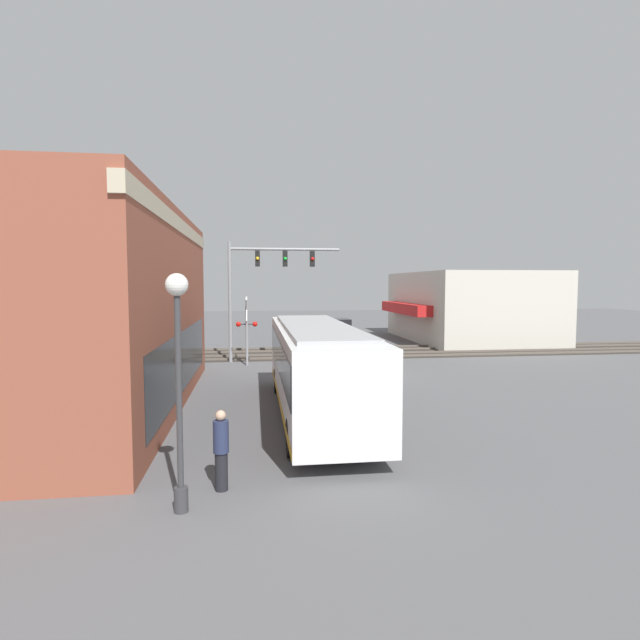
{
  "coord_description": "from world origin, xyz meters",
  "views": [
    {
      "loc": [
        -24.35,
        4.9,
        4.51
      ],
      "look_at": [
        4.69,
        1.04,
        2.39
      ],
      "focal_mm": 28.0,
      "sensor_mm": 36.0,
      "label": 1
    }
  ],
  "objects_px": {
    "city_bus": "(316,365)",
    "crossing_signal": "(247,324)",
    "pedestrian_by_lamp": "(221,449)",
    "parked_car_red": "(340,327)",
    "streetlamp": "(179,371)",
    "parked_car_black": "(320,338)",
    "pedestrian_near_bus": "(351,371)"
  },
  "relations": [
    {
      "from": "crossing_signal",
      "to": "parked_car_black",
      "type": "relative_size",
      "value": 0.84
    },
    {
      "from": "city_bus",
      "to": "pedestrian_near_bus",
      "type": "height_order",
      "value": "city_bus"
    },
    {
      "from": "city_bus",
      "to": "crossing_signal",
      "type": "bearing_deg",
      "value": 12.94
    },
    {
      "from": "city_bus",
      "to": "pedestrian_near_bus",
      "type": "xyz_separation_m",
      "value": [
        3.27,
        -1.88,
        -0.84
      ]
    },
    {
      "from": "crossing_signal",
      "to": "parked_car_red",
      "type": "distance_m",
      "value": 17.52
    },
    {
      "from": "streetlamp",
      "to": "parked_car_red",
      "type": "height_order",
      "value": "streetlamp"
    },
    {
      "from": "parked_car_black",
      "to": "pedestrian_by_lamp",
      "type": "xyz_separation_m",
      "value": [
        -24.26,
        5.44,
        0.26
      ]
    },
    {
      "from": "crossing_signal",
      "to": "parked_car_red",
      "type": "bearing_deg",
      "value": -26.93
    },
    {
      "from": "pedestrian_by_lamp",
      "to": "parked_car_black",
      "type": "bearing_deg",
      "value": -12.63
    },
    {
      "from": "parked_car_black",
      "to": "pedestrian_near_bus",
      "type": "relative_size",
      "value": 2.6
    },
    {
      "from": "parked_car_black",
      "to": "parked_car_red",
      "type": "relative_size",
      "value": 0.99
    },
    {
      "from": "crossing_signal",
      "to": "streetlamp",
      "type": "distance_m",
      "value": 17.88
    },
    {
      "from": "crossing_signal",
      "to": "parked_car_red",
      "type": "height_order",
      "value": "crossing_signal"
    },
    {
      "from": "streetlamp",
      "to": "pedestrian_by_lamp",
      "type": "bearing_deg",
      "value": -37.35
    },
    {
      "from": "parked_car_red",
      "to": "pedestrian_by_lamp",
      "type": "relative_size",
      "value": 2.57
    },
    {
      "from": "pedestrian_by_lamp",
      "to": "parked_car_red",
      "type": "bearing_deg",
      "value": -14.25
    },
    {
      "from": "city_bus",
      "to": "parked_car_red",
      "type": "height_order",
      "value": "city_bus"
    },
    {
      "from": "city_bus",
      "to": "parked_car_red",
      "type": "distance_m",
      "value": 27.0
    },
    {
      "from": "city_bus",
      "to": "pedestrian_near_bus",
      "type": "relative_size",
      "value": 6.74
    },
    {
      "from": "crossing_signal",
      "to": "streetlamp",
      "type": "xyz_separation_m",
      "value": [
        -17.84,
        1.06,
        0.53
      ]
    },
    {
      "from": "city_bus",
      "to": "crossing_signal",
      "type": "xyz_separation_m",
      "value": [
        10.88,
        2.5,
        0.56
      ]
    },
    {
      "from": "parked_car_black",
      "to": "streetlamp",
      "type": "bearing_deg",
      "value": 166.26
    },
    {
      "from": "streetlamp",
      "to": "pedestrian_near_bus",
      "type": "relative_size",
      "value": 2.71
    },
    {
      "from": "parked_car_red",
      "to": "streetlamp",
      "type": "bearing_deg",
      "value": 164.97
    },
    {
      "from": "pedestrian_near_bus",
      "to": "streetlamp",
      "type": "bearing_deg",
      "value": 151.98
    },
    {
      "from": "parked_car_red",
      "to": "pedestrian_by_lamp",
      "type": "xyz_separation_m",
      "value": [
        -32.43,
        8.24,
        0.23
      ]
    },
    {
      "from": "city_bus",
      "to": "streetlamp",
      "type": "xyz_separation_m",
      "value": [
        -6.95,
        3.56,
        1.09
      ]
    },
    {
      "from": "streetlamp",
      "to": "parked_car_black",
      "type": "distance_m",
      "value": 26.05
    },
    {
      "from": "crossing_signal",
      "to": "pedestrian_by_lamp",
      "type": "height_order",
      "value": "crossing_signal"
    },
    {
      "from": "city_bus",
      "to": "parked_car_red",
      "type": "bearing_deg",
      "value": -11.55
    },
    {
      "from": "parked_car_black",
      "to": "pedestrian_by_lamp",
      "type": "bearing_deg",
      "value": 167.37
    },
    {
      "from": "pedestrian_by_lamp",
      "to": "pedestrian_near_bus",
      "type": "relative_size",
      "value": 1.02
    }
  ]
}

